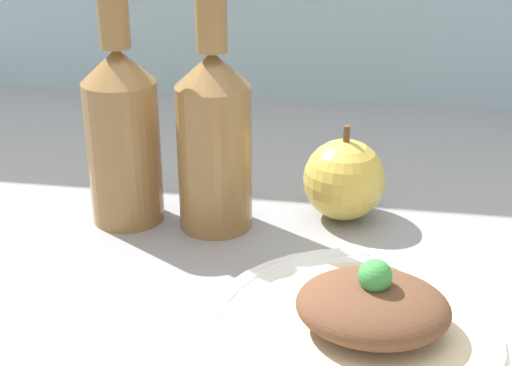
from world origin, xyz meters
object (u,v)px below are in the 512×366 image
(plate, at_px, (370,338))
(plated_food, at_px, (372,312))
(cider_bottle_right, at_px, (214,133))
(apple, at_px, (344,180))
(cider_bottle_left, at_px, (122,128))

(plate, relative_size, plated_food, 1.35)
(cider_bottle_right, bearing_deg, plate, -49.11)
(plated_food, bearing_deg, cider_bottle_right, 130.89)
(cider_bottle_right, bearing_deg, apple, 16.82)
(cider_bottle_left, height_order, apple, cider_bottle_left)
(plate, bearing_deg, apple, 98.19)
(plated_food, relative_size, apple, 1.93)
(cider_bottle_left, bearing_deg, apple, 9.89)
(apple, bearing_deg, cider_bottle_right, -163.18)
(cider_bottle_right, xyz_separation_m, apple, (0.12, 0.04, -0.06))
(cider_bottle_left, distance_m, apple, 0.22)
(cider_bottle_left, xyz_separation_m, cider_bottle_right, (0.09, 0.00, 0.00))
(cider_bottle_left, distance_m, cider_bottle_right, 0.09)
(plate, xyz_separation_m, cider_bottle_right, (-0.15, 0.18, 0.09))
(cider_bottle_left, relative_size, cider_bottle_right, 1.00)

